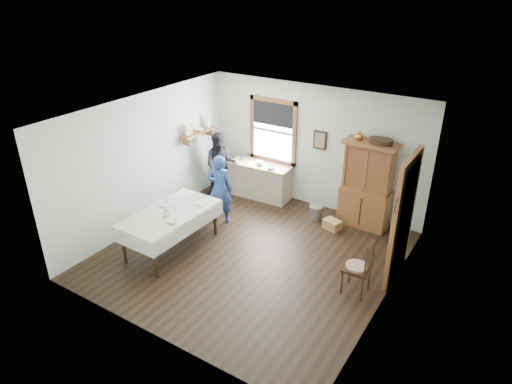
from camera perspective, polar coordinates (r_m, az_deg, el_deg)
room at (r=7.93m, az=-0.67°, el=0.29°), size 5.01×5.01×2.70m
window at (r=10.27m, az=2.16°, el=8.08°), size 1.18×0.07×1.48m
doorway at (r=7.87m, az=18.05°, el=-2.84°), size 0.09×1.14×2.22m
wall_shelf at (r=10.31m, az=-7.14°, el=7.61°), size 0.24×1.00×0.44m
framed_picture at (r=9.79m, az=7.98°, el=6.42°), size 0.30×0.04×0.40m
rug_beater at (r=7.14m, az=17.40°, el=-0.73°), size 0.01×0.27×0.27m
work_counter at (r=10.54m, az=0.53°, el=1.45°), size 1.46×0.62×0.82m
china_hutch at (r=9.41m, az=13.66°, el=0.84°), size 1.08×0.54×1.82m
dining_table at (r=8.74m, az=-10.51°, el=-4.75°), size 1.05×1.94×0.77m
spindle_chair at (r=7.62m, az=12.56°, el=-8.98°), size 0.49×0.49×1.01m
pail at (r=9.78m, az=7.49°, el=-2.55°), size 0.31×0.31×0.30m
wicker_basket at (r=9.49m, az=9.51°, el=-4.03°), size 0.40×0.33×0.20m
woman_blue at (r=9.41m, az=-4.54°, el=0.07°), size 0.59×0.48×1.38m
figure_dark at (r=10.51m, az=-4.44°, el=3.09°), size 0.87×0.82×1.42m
table_cup_a at (r=8.43m, az=-11.12°, el=-2.65°), size 0.16×0.16×0.10m
table_cup_b at (r=8.89m, az=-11.17°, el=-1.07°), size 0.13×0.13×0.10m
table_bowl at (r=8.20m, az=-10.39°, el=-3.61°), size 0.23×0.23×0.05m
counter_book at (r=10.68m, az=-1.84°, el=4.24°), size 0.26×0.26×0.02m
counter_bowl at (r=10.10m, az=1.87°, el=3.06°), size 0.24×0.24×0.06m
shelf_bowl at (r=10.31m, az=-7.11°, el=7.76°), size 0.22×0.22×0.05m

